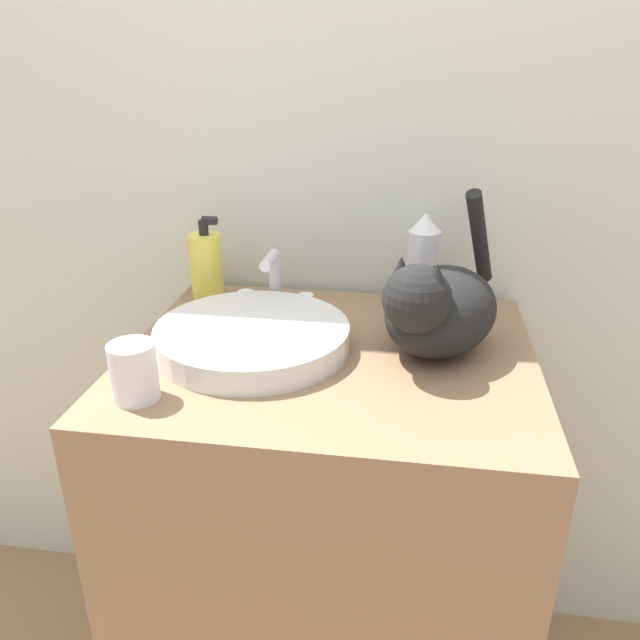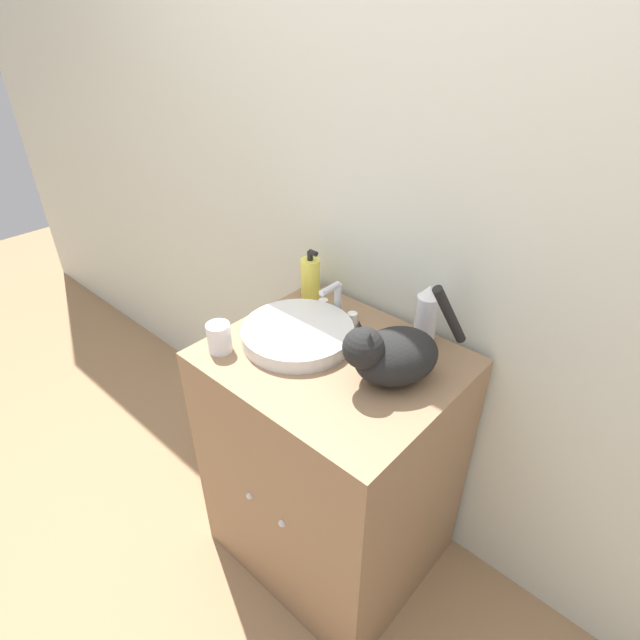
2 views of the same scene
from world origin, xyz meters
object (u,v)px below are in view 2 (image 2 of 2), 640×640
(cat, at_px, (392,354))
(soap_bottle, at_px, (310,277))
(spray_bottle, at_px, (426,316))
(cup, at_px, (219,338))

(cat, xyz_separation_m, soap_bottle, (-0.47, 0.19, -0.01))
(cat, distance_m, spray_bottle, 0.21)
(cat, height_order, spray_bottle, cat)
(cat, height_order, cup, cat)
(cat, distance_m, cup, 0.50)
(spray_bottle, xyz_separation_m, cup, (-0.42, -0.44, -0.05))
(soap_bottle, bearing_deg, cat, -21.76)
(cat, bearing_deg, spray_bottle, -147.21)
(spray_bottle, height_order, cup, spray_bottle)
(cup, bearing_deg, soap_bottle, 93.09)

